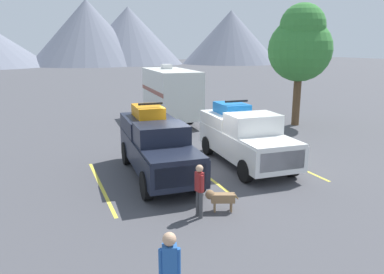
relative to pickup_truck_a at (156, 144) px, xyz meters
The scene contains 12 objects.
ground_plane 2.10m from the pickup_truck_a, ahead, with size 240.00×240.00×0.00m, color #47474C.
pickup_truck_a is the anchor object (origin of this frame).
pickup_truck_b 3.82m from the pickup_truck_a, ahead, with size 2.48×5.64×2.55m.
lot_stripe_a 2.55m from the pickup_truck_a, 168.47° to the right, with size 0.12×5.50×0.01m, color gold.
lot_stripe_b 2.13m from the pickup_truck_a, 14.87° to the right, with size 0.12×5.50×0.01m, color gold.
lot_stripe_c 5.74m from the pickup_truck_a, ahead, with size 0.12×5.50×0.01m, color gold.
camper_trailer_a 10.20m from the pickup_truck_a, 67.67° to the left, with size 2.84×7.37×3.67m.
person_a 7.98m from the pickup_truck_a, 105.43° to the right, with size 0.37×0.27×1.75m.
person_b 4.02m from the pickup_truck_a, 89.47° to the right, with size 0.22×0.35×1.58m.
dog 4.02m from the pickup_truck_a, 79.30° to the right, with size 0.94×0.54×0.67m.
tree_a 12.66m from the pickup_truck_a, 27.34° to the left, with size 3.80×3.80×7.26m.
mountain_ridge 88.17m from the pickup_truck_a, 88.43° to the left, with size 120.07×38.00×16.46m.
Camera 1 is at (-5.65, -12.85, 4.81)m, focal length 34.96 mm.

